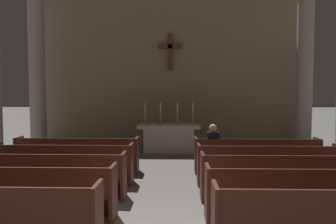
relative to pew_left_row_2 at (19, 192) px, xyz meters
name	(u,v)px	position (x,y,z in m)	size (l,w,h in m)	color
pew_left_row_2	(19,192)	(0.00, 0.00, 0.00)	(3.28, 0.50, 0.95)	#4C2319
pew_left_row_3	(45,176)	(0.00, 1.10, 0.00)	(3.28, 0.50, 0.95)	#4C2319
pew_left_row_4	(63,164)	(0.00, 2.19, 0.00)	(3.28, 0.50, 0.95)	#4C2319
pew_left_row_5	(77,155)	(0.00, 3.29, 0.00)	(3.28, 0.50, 0.95)	#4C2319
pew_right_row_2	(305,195)	(4.81, 0.00, 0.00)	(3.28, 0.50, 0.95)	#4C2319
pew_right_row_3	(283,177)	(4.81, 1.10, 0.00)	(3.28, 0.50, 0.95)	#4C2319
pew_right_row_4	(268,165)	(4.81, 2.19, 0.00)	(3.28, 0.50, 0.95)	#4C2319
pew_right_row_5	(257,156)	(4.81, 3.29, 0.00)	(3.28, 0.50, 0.95)	#4C2319
column_left_third	(37,68)	(-2.52, 6.73, 2.56)	(0.88, 0.88, 6.24)	#ADA89E
column_right_third	(305,68)	(7.33, 6.73, 2.56)	(0.88, 0.88, 6.24)	#ADA89E
altar	(169,137)	(2.40, 6.23, 0.06)	(2.20, 0.90, 1.01)	#BCB7AD
candlestick_outer_left	(145,117)	(1.55, 6.23, 0.78)	(0.16, 0.16, 0.76)	#B79338
candlestick_inner_left	(161,117)	(2.10, 6.23, 0.78)	(0.16, 0.16, 0.76)	#B79338
candlestick_inner_right	(177,117)	(2.70, 6.23, 0.78)	(0.16, 0.16, 0.76)	#B79338
candlestick_outer_right	(193,117)	(3.25, 6.23, 0.78)	(0.16, 0.16, 0.76)	#B79338
apse_with_cross	(170,61)	(2.40, 8.28, 2.96)	(10.79, 0.43, 6.87)	gray
lone_worshipper	(212,147)	(3.64, 3.33, 0.22)	(0.32, 0.43, 1.32)	#26262B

